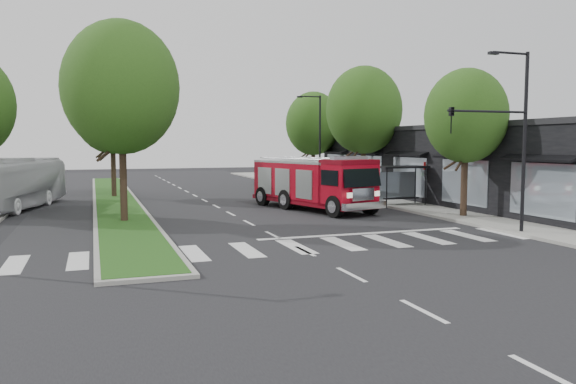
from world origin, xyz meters
The scene contains 14 objects.
ground centered at (0.00, 0.00, 0.00)m, with size 140.00×140.00×0.00m, color black.
sidewalk_right centered at (12.50, 10.00, 0.07)m, with size 5.00×80.00×0.15m, color gray.
median centered at (-6.00, 18.00, 0.08)m, with size 3.00×50.00×0.15m.
storefront_row centered at (17.00, 10.00, 2.50)m, with size 8.00×30.00×5.00m, color black.
bus_shelter centered at (11.20, 8.15, 2.04)m, with size 3.20×1.60×2.61m.
tree_right_near centered at (11.50, 2.00, 5.51)m, with size 4.40×4.40×8.05m.
tree_right_mid centered at (11.50, 14.00, 6.49)m, with size 5.60×5.60×9.72m.
tree_right_far centered at (11.50, 24.00, 5.84)m, with size 5.00×5.00×8.73m.
tree_median_near centered at (-6.00, 6.00, 6.81)m, with size 5.80×5.80×10.16m.
tree_median_far centered at (-6.00, 20.00, 6.49)m, with size 5.60×5.60×9.72m.
streetlight_right_near centered at (9.61, -3.50, 4.67)m, with size 4.08×0.22×8.00m.
streetlight_right_far centered at (10.35, 20.00, 4.48)m, with size 2.11×0.20×8.00m.
fire_engine centered at (5.20, 8.33, 1.60)m, with size 5.32×10.04×3.34m.
city_bus centered at (-12.00, 14.53, 1.58)m, with size 2.66×11.38×3.17m, color silver.
Camera 1 is at (-7.43, -23.41, 4.03)m, focal length 35.00 mm.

